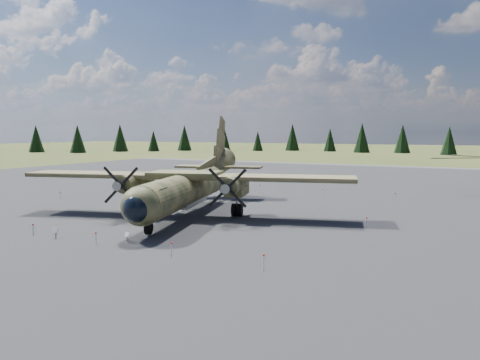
% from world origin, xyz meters
% --- Properties ---
extents(ground, '(500.00, 500.00, 0.00)m').
position_xyz_m(ground, '(0.00, 0.00, 0.00)').
color(ground, brown).
rests_on(ground, ground).
extents(apron, '(120.00, 120.00, 0.04)m').
position_xyz_m(apron, '(0.00, 10.00, 0.00)').
color(apron, '#57585C').
rests_on(apron, ground).
extents(transport_plane, '(29.11, 26.01, 9.70)m').
position_xyz_m(transport_plane, '(0.75, -0.67, 2.79)').
color(transport_plane, '#373E21').
rests_on(transport_plane, ground).
extents(info_placard_left, '(0.53, 0.30, 0.79)m').
position_xyz_m(info_placard_left, '(-1.80, -13.48, 0.53)').
color(info_placard_left, gray).
rests_on(info_placard_left, ground).
extents(info_placard_right, '(0.44, 0.26, 0.66)m').
position_xyz_m(info_placard_right, '(3.21, -11.89, 0.44)').
color(info_placard_right, gray).
rests_on(info_placard_right, ground).
extents(barrier_fence, '(33.12, 29.62, 0.85)m').
position_xyz_m(barrier_fence, '(-0.46, -0.08, 0.51)').
color(barrier_fence, white).
rests_on(barrier_fence, ground).
extents(treeline, '(295.93, 288.45, 10.99)m').
position_xyz_m(treeline, '(-2.43, -7.47, 4.74)').
color(treeline, black).
rests_on(treeline, ground).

